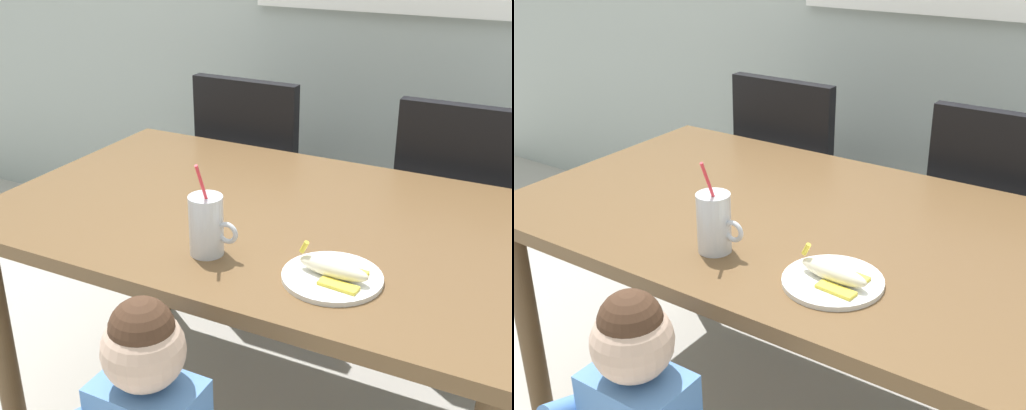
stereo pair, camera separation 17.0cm
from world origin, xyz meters
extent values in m
cube|color=brown|center=(0.00, 0.00, 0.73)|extent=(1.52, 0.97, 0.04)
cylinder|color=brown|center=(-0.68, -0.40, 0.35)|extent=(0.07, 0.07, 0.71)
cylinder|color=brown|center=(-0.68, 0.40, 0.35)|extent=(0.07, 0.07, 0.71)
cube|color=black|center=(-0.38, 0.78, 0.45)|extent=(0.44, 0.44, 0.06)
cube|color=black|center=(-0.38, 0.58, 0.72)|extent=(0.42, 0.05, 0.48)
cylinder|color=black|center=(-0.19, 0.97, 0.21)|extent=(0.04, 0.04, 0.42)
cylinder|color=black|center=(-0.57, 0.97, 0.21)|extent=(0.04, 0.04, 0.42)
cylinder|color=black|center=(-0.19, 0.59, 0.21)|extent=(0.04, 0.04, 0.42)
cylinder|color=black|center=(-0.57, 0.59, 0.21)|extent=(0.04, 0.04, 0.42)
cube|color=black|center=(0.40, 0.79, 0.45)|extent=(0.44, 0.44, 0.06)
cube|color=black|center=(0.40, 0.59, 0.72)|extent=(0.42, 0.05, 0.48)
cylinder|color=black|center=(0.21, 0.98, 0.21)|extent=(0.04, 0.04, 0.42)
cylinder|color=black|center=(0.21, 0.60, 0.21)|extent=(0.04, 0.04, 0.42)
sphere|color=beige|center=(0.05, -0.65, 0.72)|extent=(0.17, 0.17, 0.17)
sphere|color=#472D1E|center=(0.05, -0.65, 0.77)|extent=(0.13, 0.13, 0.13)
cylinder|color=#598CD1|center=(-0.09, -0.67, 0.52)|extent=(0.05, 0.24, 0.13)
cylinder|color=silver|center=(-0.02, -0.29, 0.82)|extent=(0.08, 0.08, 0.15)
cylinder|color=beige|center=(-0.02, -0.29, 0.80)|extent=(0.07, 0.07, 0.08)
torus|color=silver|center=(0.03, -0.29, 0.82)|extent=(0.06, 0.01, 0.06)
cylinder|color=#E5333F|center=(-0.02, -0.29, 0.89)|extent=(0.01, 0.09, 0.21)
cylinder|color=white|center=(0.29, -0.27, 0.76)|extent=(0.23, 0.23, 0.01)
ellipsoid|color=#F4EAC6|center=(0.30, -0.27, 0.78)|extent=(0.17, 0.06, 0.04)
cube|color=yellow|center=(0.32, -0.31, 0.77)|extent=(0.09, 0.04, 0.01)
cube|color=yellow|center=(0.32, -0.24, 0.77)|extent=(0.09, 0.04, 0.01)
cylinder|color=yellow|center=(0.22, -0.27, 0.82)|extent=(0.02, 0.01, 0.03)
camera|label=1|loc=(0.72, -1.48, 1.50)|focal=45.51mm
camera|label=2|loc=(0.87, -1.39, 1.50)|focal=45.51mm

